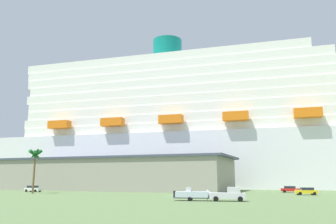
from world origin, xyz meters
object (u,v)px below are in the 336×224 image
pickup_truck (229,194)px  parked_car_white_van (33,189)px  small_boat_on_trailer (196,195)px  parked_car_red_hatchback (291,189)px  parked_car_yellow_taxi (306,191)px  cruise_ship (230,133)px  palm_tree (35,157)px

pickup_truck → parked_car_white_van: size_ratio=1.33×
pickup_truck → parked_car_white_van: (-52.49, 22.02, -0.21)m
small_boat_on_trailer → parked_car_red_hatchback: small_boat_on_trailer is taller
parked_car_red_hatchback → parked_car_yellow_taxi: size_ratio=1.07×
parked_car_red_hatchback → parked_car_yellow_taxi: same height
pickup_truck → parked_car_red_hatchback: 36.88m
cruise_ship → parked_car_yellow_taxi: (19.71, -45.23, -18.48)m
parked_car_red_hatchback → parked_car_white_van: 65.44m
cruise_ship → parked_car_yellow_taxi: size_ratio=47.51×
palm_tree → parked_car_yellow_taxi: bearing=9.3°
pickup_truck → palm_tree: palm_tree is taller
parked_car_yellow_taxi → pickup_truck: bearing=-120.5°
small_boat_on_trailer → parked_car_yellow_taxi: 31.09m
cruise_ship → parked_car_white_van: cruise_ship is taller
parked_car_red_hatchback → parked_car_yellow_taxi: bearing=-77.9°
parked_car_white_van → parked_car_red_hatchback: bearing=11.4°
cruise_ship → pickup_truck: (5.66, -69.08, -18.27)m
cruise_ship → palm_tree: size_ratio=21.25×
pickup_truck → parked_car_red_hatchback: size_ratio=1.17×
pickup_truck → parked_car_white_van: 56.92m
parked_car_white_van → parked_car_yellow_taxi: bearing=1.6°
cruise_ship → small_boat_on_trailer: cruise_ship is taller
parked_car_red_hatchback → small_boat_on_trailer: bearing=-115.5°
palm_tree → parked_car_white_van: palm_tree is taller
cruise_ship → parked_car_white_van: (-46.83, -47.05, -18.48)m
pickup_truck → palm_tree: size_ratio=0.56×
cruise_ship → small_boat_on_trailer: (0.38, -69.59, -18.35)m
parked_car_yellow_taxi → parked_car_red_hatchback: bearing=102.1°
palm_tree → parked_car_red_hatchback: 62.39m
pickup_truck → palm_tree: (-46.59, 13.97, 7.37)m
small_boat_on_trailer → cruise_ship: bearing=90.3°
palm_tree → parked_car_yellow_taxi: (60.64, 9.88, -7.58)m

